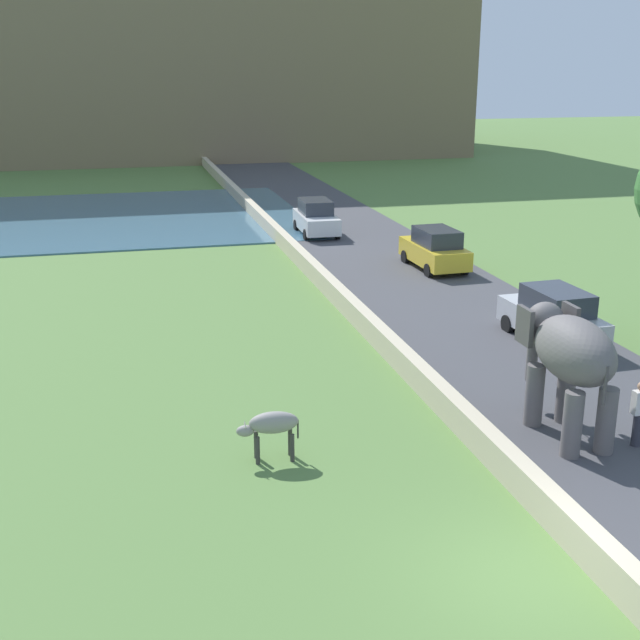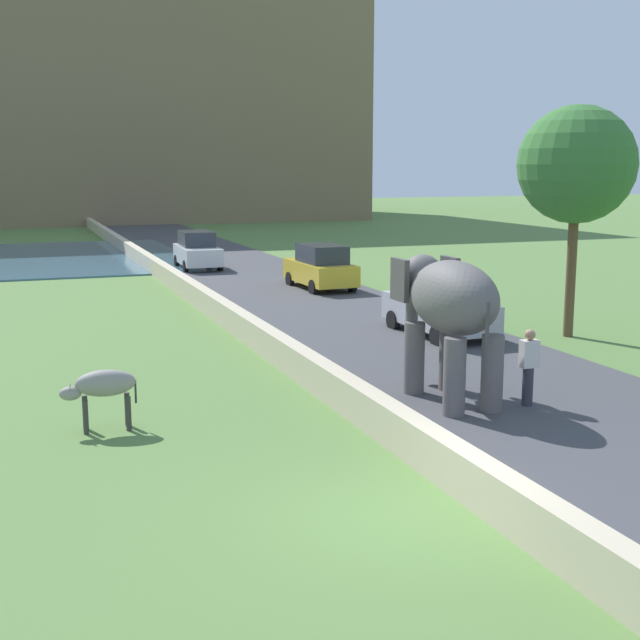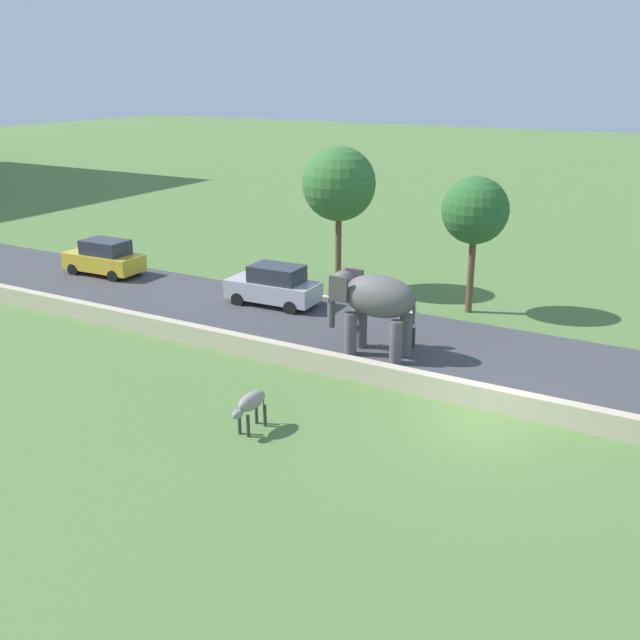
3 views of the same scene
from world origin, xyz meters
TOP-DOWN VIEW (x-y plane):
  - ground_plane at (0.00, 0.00)m, footprint 220.00×220.00m
  - road_surface at (5.00, 20.00)m, footprint 7.00×120.00m
  - barrier_wall at (1.20, 18.00)m, footprint 0.40×110.00m
  - elephant at (3.43, 5.04)m, footprint 1.41×3.47m
  - person_beside_elephant at (4.76, 4.05)m, footprint 0.36×0.22m
  - car_yellow at (6.58, 21.18)m, footprint 1.89×4.05m
  - car_silver at (6.58, 11.22)m, footprint 1.93×4.07m
  - cow_grey at (-3.49, 5.49)m, footprint 1.40×0.51m
  - tree_near at (10.07, 9.97)m, footprint 3.30×3.30m
  - tree_mid at (9.89, 3.63)m, footprint 2.73×2.73m

SIDE VIEW (x-z plane):
  - ground_plane at x=0.00m, z-range 0.00..0.00m
  - road_surface at x=5.00m, z-range 0.00..0.06m
  - barrier_wall at x=1.20m, z-range 0.00..0.73m
  - cow_grey at x=-3.49m, z-range 0.26..1.41m
  - person_beside_elephant at x=4.76m, z-range 0.06..1.69m
  - car_yellow at x=6.58m, z-range 0.00..1.80m
  - car_silver at x=6.58m, z-range 0.00..1.80m
  - elephant at x=3.43m, z-range 0.54..3.53m
  - tree_mid at x=9.89m, z-range 1.44..7.12m
  - tree_near at x=10.07m, z-range 1.60..8.14m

